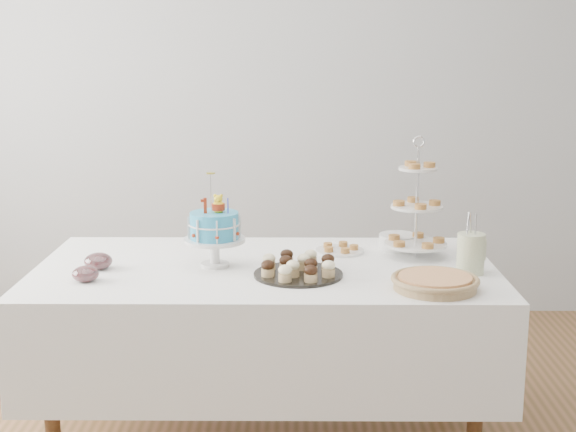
{
  "coord_description": "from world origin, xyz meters",
  "views": [
    {
      "loc": [
        0.12,
        -2.94,
        1.67
      ],
      "look_at": [
        0.09,
        0.3,
        0.98
      ],
      "focal_mm": 50.0,
      "sensor_mm": 36.0,
      "label": 1
    }
  ],
  "objects_px": {
    "pie": "(435,282)",
    "pastry_plate": "(340,249)",
    "birthday_cake": "(215,241)",
    "jam_bowl_b": "(98,261)",
    "tiered_stand": "(417,207)",
    "jam_bowl_a": "(86,274)",
    "utensil_pitcher": "(471,252)",
    "table": "(266,318)",
    "cupcake_tray": "(298,266)",
    "plate_stack": "(398,242)"
  },
  "relations": [
    {
      "from": "pie",
      "to": "pastry_plate",
      "type": "distance_m",
      "value": 0.65
    },
    {
      "from": "pie",
      "to": "pastry_plate",
      "type": "bearing_deg",
      "value": 120.51
    },
    {
      "from": "birthday_cake",
      "to": "pie",
      "type": "bearing_deg",
      "value": -31.41
    },
    {
      "from": "jam_bowl_b",
      "to": "tiered_stand",
      "type": "bearing_deg",
      "value": 8.6
    },
    {
      "from": "jam_bowl_b",
      "to": "pie",
      "type": "bearing_deg",
      "value": -11.46
    },
    {
      "from": "birthday_cake",
      "to": "tiered_stand",
      "type": "height_order",
      "value": "tiered_stand"
    },
    {
      "from": "jam_bowl_a",
      "to": "utensil_pitcher",
      "type": "height_order",
      "value": "utensil_pitcher"
    },
    {
      "from": "birthday_cake",
      "to": "utensil_pitcher",
      "type": "xyz_separation_m",
      "value": [
        1.05,
        -0.1,
        -0.02
      ]
    },
    {
      "from": "table",
      "to": "tiered_stand",
      "type": "height_order",
      "value": "tiered_stand"
    },
    {
      "from": "tiered_stand",
      "to": "jam_bowl_b",
      "type": "relative_size",
      "value": 4.58
    },
    {
      "from": "utensil_pitcher",
      "to": "birthday_cake",
      "type": "bearing_deg",
      "value": 168.25
    },
    {
      "from": "birthday_cake",
      "to": "tiered_stand",
      "type": "distance_m",
      "value": 0.88
    },
    {
      "from": "pastry_plate",
      "to": "cupcake_tray",
      "type": "bearing_deg",
      "value": -116.25
    },
    {
      "from": "tiered_stand",
      "to": "plate_stack",
      "type": "bearing_deg",
      "value": 112.53
    },
    {
      "from": "jam_bowl_a",
      "to": "tiered_stand",
      "type": "bearing_deg",
      "value": 15.75
    },
    {
      "from": "pie",
      "to": "plate_stack",
      "type": "height_order",
      "value": "plate_stack"
    },
    {
      "from": "plate_stack",
      "to": "pastry_plate",
      "type": "height_order",
      "value": "plate_stack"
    },
    {
      "from": "birthday_cake",
      "to": "plate_stack",
      "type": "xyz_separation_m",
      "value": [
        0.8,
        0.29,
        -0.07
      ]
    },
    {
      "from": "table",
      "to": "plate_stack",
      "type": "bearing_deg",
      "value": 25.93
    },
    {
      "from": "jam_bowl_b",
      "to": "birthday_cake",
      "type": "bearing_deg",
      "value": 5.5
    },
    {
      "from": "table",
      "to": "pastry_plate",
      "type": "relative_size",
      "value": 8.81
    },
    {
      "from": "cupcake_tray",
      "to": "jam_bowl_a",
      "type": "bearing_deg",
      "value": -174.27
    },
    {
      "from": "birthday_cake",
      "to": "tiered_stand",
      "type": "xyz_separation_m",
      "value": [
        0.86,
        0.16,
        0.11
      ]
    },
    {
      "from": "table",
      "to": "jam_bowl_a",
      "type": "bearing_deg",
      "value": -161.9
    },
    {
      "from": "birthday_cake",
      "to": "pastry_plate",
      "type": "xyz_separation_m",
      "value": [
        0.54,
        0.24,
        -0.09
      ]
    },
    {
      "from": "tiered_stand",
      "to": "pastry_plate",
      "type": "height_order",
      "value": "tiered_stand"
    },
    {
      "from": "cupcake_tray",
      "to": "tiered_stand",
      "type": "height_order",
      "value": "tiered_stand"
    },
    {
      "from": "pie",
      "to": "plate_stack",
      "type": "xyz_separation_m",
      "value": [
        -0.06,
        0.61,
        0.0
      ]
    },
    {
      "from": "birthday_cake",
      "to": "pastry_plate",
      "type": "distance_m",
      "value": 0.59
    },
    {
      "from": "pie",
      "to": "pastry_plate",
      "type": "height_order",
      "value": "pie"
    },
    {
      "from": "plate_stack",
      "to": "jam_bowl_b",
      "type": "height_order",
      "value": "same"
    },
    {
      "from": "table",
      "to": "pie",
      "type": "distance_m",
      "value": 0.77
    },
    {
      "from": "pastry_plate",
      "to": "jam_bowl_a",
      "type": "distance_m",
      "value": 1.12
    },
    {
      "from": "pastry_plate",
      "to": "utensil_pitcher",
      "type": "distance_m",
      "value": 0.62
    },
    {
      "from": "pie",
      "to": "tiered_stand",
      "type": "bearing_deg",
      "value": 90.59
    },
    {
      "from": "birthday_cake",
      "to": "plate_stack",
      "type": "height_order",
      "value": "birthday_cake"
    },
    {
      "from": "jam_bowl_b",
      "to": "utensil_pitcher",
      "type": "xyz_separation_m",
      "value": [
        1.52,
        -0.05,
        0.06
      ]
    },
    {
      "from": "table",
      "to": "tiered_stand",
      "type": "xyz_separation_m",
      "value": [
        0.65,
        0.15,
        0.45
      ]
    },
    {
      "from": "jam_bowl_b",
      "to": "pastry_plate",
      "type": "bearing_deg",
      "value": 15.8
    },
    {
      "from": "pie",
      "to": "plate_stack",
      "type": "relative_size",
      "value": 1.89
    },
    {
      "from": "plate_stack",
      "to": "pastry_plate",
      "type": "distance_m",
      "value": 0.27
    },
    {
      "from": "pie",
      "to": "jam_bowl_b",
      "type": "relative_size",
      "value": 2.89
    },
    {
      "from": "tiered_stand",
      "to": "jam_bowl_b",
      "type": "bearing_deg",
      "value": -171.4
    },
    {
      "from": "pie",
      "to": "plate_stack",
      "type": "distance_m",
      "value": 0.61
    },
    {
      "from": "cupcake_tray",
      "to": "plate_stack",
      "type": "distance_m",
      "value": 0.63
    },
    {
      "from": "birthday_cake",
      "to": "plate_stack",
      "type": "distance_m",
      "value": 0.86
    },
    {
      "from": "cupcake_tray",
      "to": "jam_bowl_b",
      "type": "distance_m",
      "value": 0.83
    },
    {
      "from": "cupcake_tray",
      "to": "table",
      "type": "bearing_deg",
      "value": 133.32
    },
    {
      "from": "cupcake_tray",
      "to": "pastry_plate",
      "type": "relative_size",
      "value": 1.65
    },
    {
      "from": "pastry_plate",
      "to": "plate_stack",
      "type": "bearing_deg",
      "value": 10.89
    }
  ]
}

